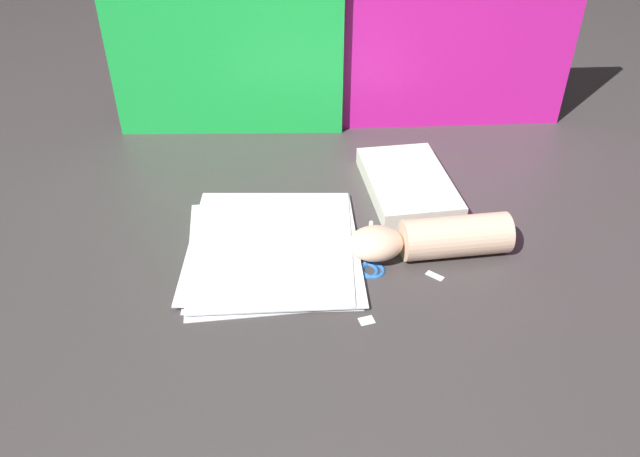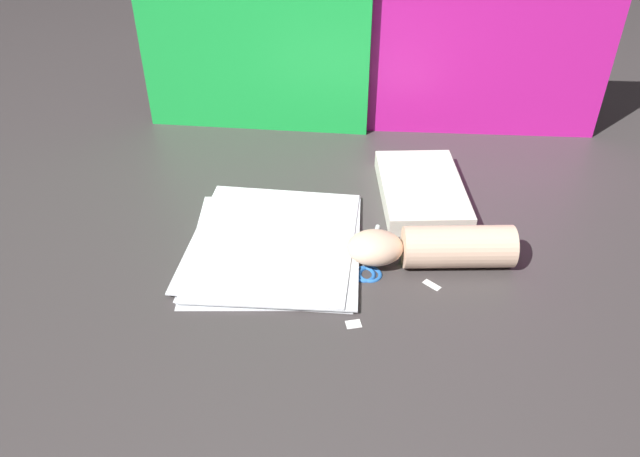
{
  "view_description": "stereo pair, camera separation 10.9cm",
  "coord_description": "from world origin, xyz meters",
  "px_view_note": "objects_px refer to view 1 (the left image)",
  "views": [
    {
      "loc": [
        -0.07,
        -0.9,
        0.71
      ],
      "look_at": [
        0.0,
        -0.02,
        0.06
      ],
      "focal_mm": 35.0,
      "sensor_mm": 36.0,
      "label": 1
    },
    {
      "loc": [
        0.04,
        -0.9,
        0.71
      ],
      "look_at": [
        0.0,
        -0.02,
        0.06
      ],
      "focal_mm": 35.0,
      "sensor_mm": 36.0,
      "label": 2
    }
  ],
  "objects_px": {
    "paper_stack": "(273,247)",
    "book_closed": "(408,184)",
    "scissors": "(367,256)",
    "hand_forearm": "(433,238)"
  },
  "relations": [
    {
      "from": "paper_stack",
      "to": "book_closed",
      "type": "distance_m",
      "value": 0.33
    },
    {
      "from": "book_closed",
      "to": "paper_stack",
      "type": "bearing_deg",
      "value": -148.27
    },
    {
      "from": "book_closed",
      "to": "scissors",
      "type": "distance_m",
      "value": 0.24
    },
    {
      "from": "scissors",
      "to": "hand_forearm",
      "type": "height_order",
      "value": "hand_forearm"
    },
    {
      "from": "paper_stack",
      "to": "scissors",
      "type": "xyz_separation_m",
      "value": [
        0.17,
        -0.04,
        -0.0
      ]
    },
    {
      "from": "paper_stack",
      "to": "book_closed",
      "type": "xyz_separation_m",
      "value": [
        0.28,
        0.18,
        0.01
      ]
    },
    {
      "from": "paper_stack",
      "to": "scissors",
      "type": "relative_size",
      "value": 2.12
    },
    {
      "from": "paper_stack",
      "to": "hand_forearm",
      "type": "height_order",
      "value": "hand_forearm"
    },
    {
      "from": "scissors",
      "to": "hand_forearm",
      "type": "xyz_separation_m",
      "value": [
        0.12,
        -0.0,
        0.03
      ]
    },
    {
      "from": "hand_forearm",
      "to": "paper_stack",
      "type": "bearing_deg",
      "value": 172.16
    }
  ]
}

